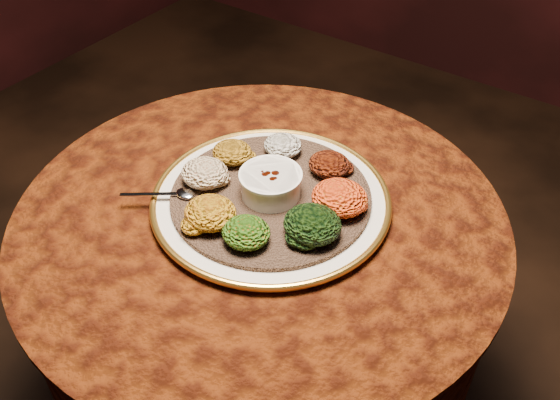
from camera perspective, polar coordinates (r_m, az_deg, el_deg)
The scene contains 13 objects.
table at distance 1.34m, azimuth -1.71°, elevation -6.87°, with size 0.96×0.96×0.73m.
platter at distance 1.22m, azimuth -0.84°, elevation -0.02°, with size 0.50×0.50×0.02m.
injera at distance 1.21m, azimuth -0.85°, elevation 0.36°, with size 0.39×0.39×0.01m, color brown.
stew_bowl at distance 1.19m, azimuth -0.86°, elevation 1.61°, with size 0.12×0.12×0.05m.
spoon at distance 1.22m, azimuth -9.17°, elevation 0.58°, with size 0.12×0.09×0.01m.
portion_ayib at distance 1.30m, azimuth 0.25°, elevation 5.01°, with size 0.08×0.08×0.04m, color silver.
portion_kitfo at distance 1.25m, azimuth 4.52°, elevation 3.28°, with size 0.08×0.08×0.04m, color black.
portion_tikil at distance 1.17m, azimuth 5.46°, elevation 0.21°, with size 0.11×0.10×0.05m, color orange.
portion_gomen at distance 1.11m, azimuth 2.97°, elevation -2.23°, with size 0.11×0.10×0.05m, color black.
portion_mixveg at distance 1.10m, azimuth -3.12°, elevation -2.98°, with size 0.09×0.08×0.04m, color #A3420A.
portion_kik at distance 1.14m, azimuth -6.39°, elevation -1.18°, with size 0.10×0.09×0.05m, color #BE8510.
portion_timatim at distance 1.23m, azimuth -6.89°, elevation 2.47°, with size 0.09×0.09×0.05m, color maroon.
portion_shiro at distance 1.28m, azimuth -4.40°, elevation 4.37°, with size 0.08×0.08×0.04m, color #A46D13.
Camera 1 is at (0.54, -0.71, 1.55)m, focal length 40.00 mm.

